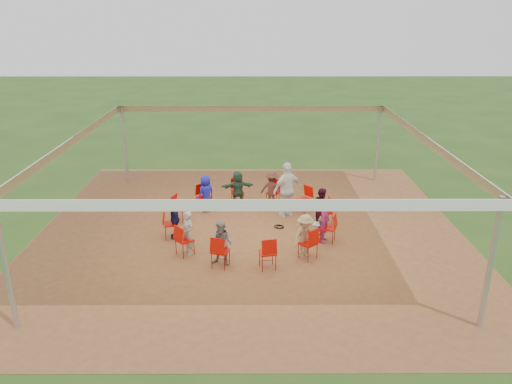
{
  "coord_description": "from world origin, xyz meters",
  "views": [
    {
      "loc": [
        0.13,
        -14.15,
        6.4
      ],
      "look_at": [
        0.18,
        0.3,
        1.19
      ],
      "focal_mm": 35.0,
      "sensor_mm": 36.0,
      "label": 1
    }
  ],
  "objects_px": {
    "chair_5": "(204,197)",
    "person_seated_5": "(175,218)",
    "chair_11": "(308,243)",
    "person_seated_2": "(272,189)",
    "person_seated_0": "(324,222)",
    "person_seated_7": "(222,243)",
    "person_seated_3": "(238,188)",
    "laptop": "(319,222)",
    "chair_9": "(220,251)",
    "person_seated_1": "(322,207)",
    "chair_8": "(185,240)",
    "person_seated_6": "(188,233)",
    "chair_2": "(304,200)",
    "person_seated_8": "(305,236)",
    "chair_1": "(325,212)",
    "standing_person": "(287,190)",
    "chair_6": "(180,209)",
    "chair_3": "(273,193)",
    "chair_4": "(237,192)",
    "chair_0": "(328,228)",
    "chair_10": "(268,253)",
    "chair_7": "(171,224)",
    "cable_coil": "(279,227)",
    "person_seated_4": "(206,193)"
  },
  "relations": [
    {
      "from": "person_seated_3",
      "to": "person_seated_8",
      "type": "distance_m",
      "value": 4.43
    },
    {
      "from": "chair_8",
      "to": "standing_person",
      "type": "height_order",
      "value": "standing_person"
    },
    {
      "from": "person_seated_0",
      "to": "cable_coil",
      "type": "xyz_separation_m",
      "value": [
        -1.26,
        1.02,
        -0.61
      ]
    },
    {
      "from": "laptop",
      "to": "person_seated_2",
      "type": "bearing_deg",
      "value": 42.89
    },
    {
      "from": "chair_3",
      "to": "chair_8",
      "type": "height_order",
      "value": "same"
    },
    {
      "from": "person_seated_6",
      "to": "chair_10",
      "type": "bearing_deg",
      "value": 27.47
    },
    {
      "from": "chair_4",
      "to": "person_seated_5",
      "type": "relative_size",
      "value": 0.72
    },
    {
      "from": "cable_coil",
      "to": "person_seated_6",
      "type": "bearing_deg",
      "value": -145.65
    },
    {
      "from": "chair_5",
      "to": "standing_person",
      "type": "relative_size",
      "value": 0.49
    },
    {
      "from": "chair_10",
      "to": "person_seated_6",
      "type": "bearing_deg",
      "value": 147.47
    },
    {
      "from": "chair_7",
      "to": "person_seated_5",
      "type": "distance_m",
      "value": 0.22
    },
    {
      "from": "chair_1",
      "to": "standing_person",
      "type": "bearing_deg",
      "value": 44.96
    },
    {
      "from": "chair_5",
      "to": "person_seated_8",
      "type": "height_order",
      "value": "person_seated_8"
    },
    {
      "from": "chair_6",
      "to": "person_seated_8",
      "type": "xyz_separation_m",
      "value": [
        3.8,
        -2.49,
        0.18
      ]
    },
    {
      "from": "chair_11",
      "to": "person_seated_7",
      "type": "relative_size",
      "value": 0.72
    },
    {
      "from": "chair_2",
      "to": "person_seated_1",
      "type": "distance_m",
      "value": 1.24
    },
    {
      "from": "chair_2",
      "to": "chair_9",
      "type": "relative_size",
      "value": 1.0
    },
    {
      "from": "chair_8",
      "to": "person_seated_7",
      "type": "bearing_deg",
      "value": 20.44
    },
    {
      "from": "chair_3",
      "to": "person_seated_0",
      "type": "relative_size",
      "value": 0.72
    },
    {
      "from": "chair_2",
      "to": "chair_4",
      "type": "distance_m",
      "value": 2.41
    },
    {
      "from": "chair_6",
      "to": "chair_7",
      "type": "xyz_separation_m",
      "value": [
        -0.08,
        -1.25,
        0.0
      ]
    },
    {
      "from": "person_seated_2",
      "to": "person_seated_8",
      "type": "height_order",
      "value": "same"
    },
    {
      "from": "person_seated_7",
      "to": "person_seated_6",
      "type": "bearing_deg",
      "value": 165.0
    },
    {
      "from": "person_seated_1",
      "to": "person_seated_5",
      "type": "bearing_deg",
      "value": 90.0
    },
    {
      "from": "person_seated_4",
      "to": "person_seated_5",
      "type": "relative_size",
      "value": 1.0
    },
    {
      "from": "chair_5",
      "to": "person_seated_5",
      "type": "height_order",
      "value": "person_seated_5"
    },
    {
      "from": "chair_3",
      "to": "person_seated_5",
      "type": "height_order",
      "value": "person_seated_5"
    },
    {
      "from": "person_seated_0",
      "to": "standing_person",
      "type": "xyz_separation_m",
      "value": [
        -0.96,
        1.98,
        0.3
      ]
    },
    {
      "from": "chair_9",
      "to": "person_seated_1",
      "type": "relative_size",
      "value": 0.72
    },
    {
      "from": "chair_8",
      "to": "person_seated_6",
      "type": "bearing_deg",
      "value": 90.0
    },
    {
      "from": "chair_8",
      "to": "chair_10",
      "type": "xyz_separation_m",
      "value": [
        2.29,
        -0.77,
        0.0
      ]
    },
    {
      "from": "person_seated_1",
      "to": "person_seated_3",
      "type": "relative_size",
      "value": 1.0
    },
    {
      "from": "person_seated_3",
      "to": "chair_4",
      "type": "bearing_deg",
      "value": -90.0
    },
    {
      "from": "chair_9",
      "to": "laptop",
      "type": "bearing_deg",
      "value": 48.57
    },
    {
      "from": "person_seated_0",
      "to": "person_seated_8",
      "type": "height_order",
      "value": "same"
    },
    {
      "from": "standing_person",
      "to": "person_seated_6",
      "type": "bearing_deg",
      "value": 12.14
    },
    {
      "from": "chair_0",
      "to": "chair_8",
      "type": "height_order",
      "value": "same"
    },
    {
      "from": "chair_8",
      "to": "person_seated_2",
      "type": "distance_m",
      "value": 4.55
    },
    {
      "from": "person_seated_6",
      "to": "chair_2",
      "type": "bearing_deg",
      "value": 90.0
    },
    {
      "from": "laptop",
      "to": "person_seated_0",
      "type": "bearing_deg",
      "value": -90.0
    },
    {
      "from": "chair_0",
      "to": "person_seated_7",
      "type": "distance_m",
      "value": 3.33
    },
    {
      "from": "chair_6",
      "to": "person_seated_7",
      "type": "xyz_separation_m",
      "value": [
        1.55,
        -2.94,
        0.18
      ]
    },
    {
      "from": "chair_6",
      "to": "standing_person",
      "type": "xyz_separation_m",
      "value": [
        3.49,
        0.47,
        0.48
      ]
    },
    {
      "from": "chair_1",
      "to": "person_seated_4",
      "type": "xyz_separation_m",
      "value": [
        -3.88,
        1.25,
        0.18
      ]
    },
    {
      "from": "person_seated_0",
      "to": "person_seated_5",
      "type": "height_order",
      "value": "same"
    },
    {
      "from": "person_seated_0",
      "to": "person_seated_7",
      "type": "height_order",
      "value": "same"
    },
    {
      "from": "chair_11",
      "to": "person_seated_2",
      "type": "height_order",
      "value": "person_seated_2"
    },
    {
      "from": "chair_0",
      "to": "chair_10",
      "type": "distance_m",
      "value": 2.41
    },
    {
      "from": "person_seated_0",
      "to": "person_seated_3",
      "type": "relative_size",
      "value": 1.0
    },
    {
      "from": "chair_5",
      "to": "chair_9",
      "type": "height_order",
      "value": "same"
    }
  ]
}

